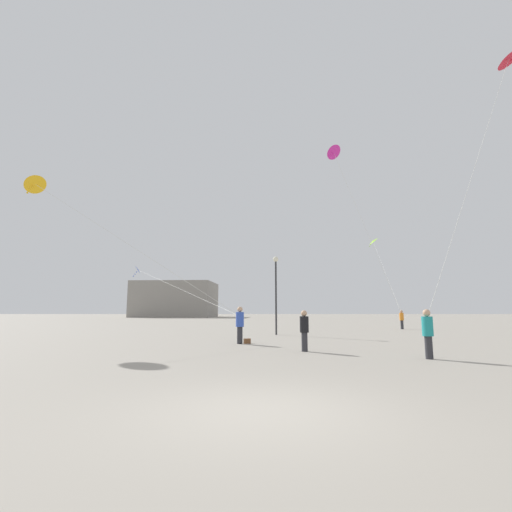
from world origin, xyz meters
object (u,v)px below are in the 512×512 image
(person_in_orange, at_px, (400,319))
(person_in_blue, at_px, (238,323))
(kite_lime_diamond, at_px, (371,242))
(kite_cobalt_delta, at_px, (139,271))
(kite_amber_diamond, at_px, (34,185))
(person_in_black, at_px, (303,329))
(building_left_hall, at_px, (174,300))
(kite_magenta_diamond, at_px, (332,153))
(lamppost_east, at_px, (274,282))
(handbag_beside_flyer, at_px, (245,341))
(person_in_teal, at_px, (426,331))
(kite_crimson_diamond, at_px, (506,60))

(person_in_orange, bearing_deg, person_in_blue, 81.69)
(kite_lime_diamond, relative_size, kite_cobalt_delta, 0.64)
(kite_amber_diamond, bearing_deg, person_in_black, -18.51)
(person_in_orange, height_order, kite_lime_diamond, kite_lime_diamond)
(person_in_orange, bearing_deg, building_left_hall, -25.35)
(person_in_blue, bearing_deg, building_left_hall, -55.03)
(kite_cobalt_delta, bearing_deg, kite_magenta_diamond, -25.05)
(lamppost_east, height_order, handbag_beside_flyer, lamppost_east)
(person_in_teal, relative_size, building_left_hall, 0.09)
(kite_crimson_diamond, distance_m, kite_cobalt_delta, 31.37)
(person_in_blue, height_order, person_in_black, person_in_blue)
(kite_lime_diamond, height_order, kite_crimson_diamond, kite_crimson_diamond)
(kite_lime_diamond, relative_size, kite_amber_diamond, 1.02)
(kite_cobalt_delta, xyz_separation_m, building_left_hall, (-7.67, 51.92, -1.28))
(kite_amber_diamond, distance_m, kite_cobalt_delta, 16.59)
(person_in_teal, bearing_deg, person_in_blue, 18.89)
(kite_magenta_diamond, height_order, kite_crimson_diamond, kite_magenta_diamond)
(person_in_black, xyz_separation_m, handbag_beside_flyer, (-2.31, 3.38, -0.75))
(person_in_orange, bearing_deg, lamppost_east, 68.65)
(person_in_black, distance_m, kite_amber_diamond, 16.39)
(person_in_orange, height_order, kite_cobalt_delta, kite_cobalt_delta)
(person_in_black, xyz_separation_m, kite_lime_diamond, (12.07, 28.46, 8.81))
(person_in_orange, bearing_deg, kite_cobalt_delta, 25.86)
(kite_magenta_diamond, xyz_separation_m, kite_lime_diamond, (7.83, 15.63, -4.12))
(person_in_orange, distance_m, building_left_hall, 64.11)
(kite_crimson_diamond, bearing_deg, lamppost_east, 138.17)
(person_in_black, relative_size, kite_magenta_diamond, 0.12)
(person_in_orange, distance_m, lamppost_east, 13.40)
(person_in_black, relative_size, handbag_beside_flyer, 4.94)
(person_in_black, height_order, kite_magenta_diamond, kite_magenta_diamond)
(person_in_black, xyz_separation_m, lamppost_east, (-0.57, 9.75, 2.57))
(kite_lime_diamond, relative_size, handbag_beside_flyer, 38.28)
(person_in_black, height_order, kite_lime_diamond, kite_lime_diamond)
(kite_amber_diamond, bearing_deg, kite_magenta_diamond, 24.42)
(kite_crimson_diamond, height_order, building_left_hall, kite_crimson_diamond)
(kite_lime_diamond, bearing_deg, kite_crimson_diamond, -95.05)
(lamppost_east, bearing_deg, person_in_blue, -107.91)
(kite_lime_diamond, bearing_deg, kite_amber_diamond, -137.39)
(person_in_orange, bearing_deg, kite_magenta_diamond, 68.98)
(person_in_orange, bearing_deg, handbag_beside_flyer, 82.25)
(kite_crimson_diamond, relative_size, handbag_beside_flyer, 37.60)
(kite_crimson_diamond, xyz_separation_m, kite_amber_diamond, (-23.45, 3.99, -4.54))
(person_in_orange, relative_size, kite_amber_diamond, 0.13)
(kite_cobalt_delta, distance_m, building_left_hall, 52.50)
(person_in_orange, xyz_separation_m, kite_magenta_diamond, (-6.21, -4.11, 12.92))
(kite_amber_diamond, relative_size, building_left_hall, 0.65)
(kite_magenta_diamond, height_order, building_left_hall, kite_magenta_diamond)
(handbag_beside_flyer, bearing_deg, kite_crimson_diamond, -12.96)
(person_in_orange, relative_size, lamppost_east, 0.31)
(kite_magenta_diamond, distance_m, handbag_beside_flyer, 17.87)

